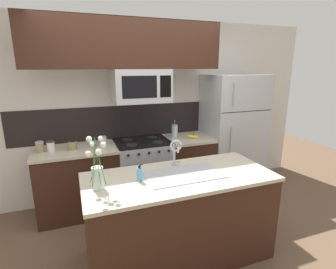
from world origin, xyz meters
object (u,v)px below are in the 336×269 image
object	(u,v)px
banana_bunch	(193,137)
french_press	(175,131)
storage_jar_medium	(51,146)
storage_jar_short	(72,145)
storage_jar_squat	(103,141)
flower_vase	(97,173)
storage_jar_tall	(40,147)
sink_faucet	(176,149)
microwave	(141,86)
dish_soap_bottle	(139,174)
stove_range	(143,172)
refrigerator	(232,132)

from	to	relation	value
banana_bunch	french_press	size ratio (longest dim) A/B	0.71
storage_jar_medium	storage_jar_short	xyz separation A→B (m)	(0.25, -0.02, -0.01)
storage_jar_squat	flower_vase	size ratio (longest dim) A/B	0.25
storage_jar_tall	banana_bunch	world-z (taller)	storage_jar_tall
sink_faucet	storage_jar_tall	bearing A→B (deg)	142.94
microwave	banana_bunch	bearing A→B (deg)	-2.91
microwave	dish_soap_bottle	world-z (taller)	microwave
storage_jar_tall	storage_jar_squat	world-z (taller)	storage_jar_tall
microwave	storage_jar_tall	distance (m)	1.49
storage_jar_squat	flower_vase	world-z (taller)	flower_vase
storage_jar_tall	sink_faucet	bearing A→B (deg)	-37.06
microwave	french_press	size ratio (longest dim) A/B	2.79
banana_bunch	dish_soap_bottle	size ratio (longest dim) A/B	1.15
sink_faucet	stove_range	bearing A→B (deg)	94.46
refrigerator	dish_soap_bottle	xyz separation A→B (m)	(-1.85, -1.27, 0.07)
stove_range	flower_vase	world-z (taller)	flower_vase
storage_jar_squat	dish_soap_bottle	distance (m)	1.28
storage_jar_short	french_press	size ratio (longest dim) A/B	0.45
storage_jar_tall	stove_range	bearing A→B (deg)	-0.58
stove_range	dish_soap_bottle	xyz separation A→B (m)	(-0.36, -1.25, 0.52)
storage_jar_squat	microwave	bearing A→B (deg)	-4.91
storage_jar_medium	banana_bunch	size ratio (longest dim) A/B	0.70
refrigerator	storage_jar_short	size ratio (longest dim) A/B	15.01
storage_jar_squat	flower_vase	xyz separation A→B (m)	(-0.20, -1.30, 0.09)
refrigerator	banana_bunch	world-z (taller)	refrigerator
storage_jar_medium	dish_soap_bottle	distance (m)	1.48
storage_jar_squat	sink_faucet	distance (m)	1.24
storage_jar_tall	flower_vase	size ratio (longest dim) A/B	0.27
storage_jar_tall	french_press	distance (m)	1.82
storage_jar_tall	microwave	bearing A→B (deg)	-1.50
storage_jar_squat	banana_bunch	bearing A→B (deg)	-3.74
storage_jar_medium	dish_soap_bottle	size ratio (longest dim) A/B	0.81
storage_jar_tall	storage_jar_short	size ratio (longest dim) A/B	1.11
storage_jar_medium	flower_vase	xyz separation A→B (m)	(0.44, -1.27, 0.08)
storage_jar_medium	storage_jar_squat	bearing A→B (deg)	2.68
refrigerator	stove_range	bearing A→B (deg)	-179.23
refrigerator	storage_jar_short	bearing A→B (deg)	-179.04
storage_jar_short	sink_faucet	world-z (taller)	sink_faucet
refrigerator	storage_jar_squat	world-z (taller)	refrigerator
storage_jar_medium	sink_faucet	bearing A→B (deg)	-39.23
refrigerator	french_press	distance (m)	0.98
banana_bunch	flower_vase	distance (m)	1.94
french_press	flower_vase	xyz separation A→B (m)	(-1.25, -1.34, 0.05)
storage_jar_tall	dish_soap_bottle	bearing A→B (deg)	-53.25
french_press	sink_faucet	world-z (taller)	sink_faucet
storage_jar_medium	banana_bunch	distance (m)	1.95
banana_bunch	storage_jar_tall	bearing A→B (deg)	177.98
flower_vase	french_press	bearing A→B (deg)	46.88
microwave	refrigerator	world-z (taller)	microwave
storage_jar_tall	storage_jar_medium	xyz separation A→B (m)	(0.13, -0.02, -0.00)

